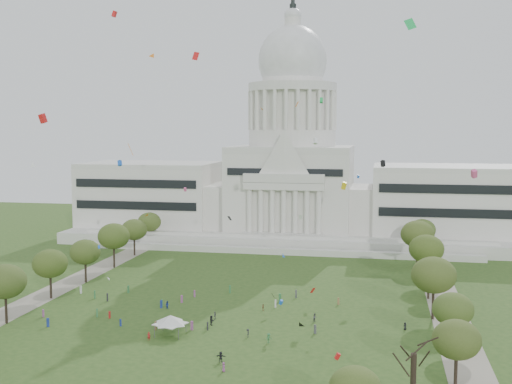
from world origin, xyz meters
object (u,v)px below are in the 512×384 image
at_px(capitol, 292,179).
at_px(event_tent, 170,319).
at_px(big_bare_tree, 414,349).
at_px(person_0, 405,326).

xyz_separation_m(capitol, event_tent, (-7.71, -117.19, -19.11)).
xyz_separation_m(big_bare_tree, event_tent, (-45.71, 24.40, -5.49)).
bearing_deg(big_bare_tree, person_0, 89.83).
bearing_deg(capitol, big_bare_tree, -74.98).
distance_m(big_bare_tree, event_tent, 52.11).
distance_m(big_bare_tree, person_0, 37.63).
height_order(event_tent, person_0, event_tent).
relative_size(big_bare_tree, person_0, 8.19).
bearing_deg(person_0, capitol, 151.37).
bearing_deg(person_0, event_tent, -123.49).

